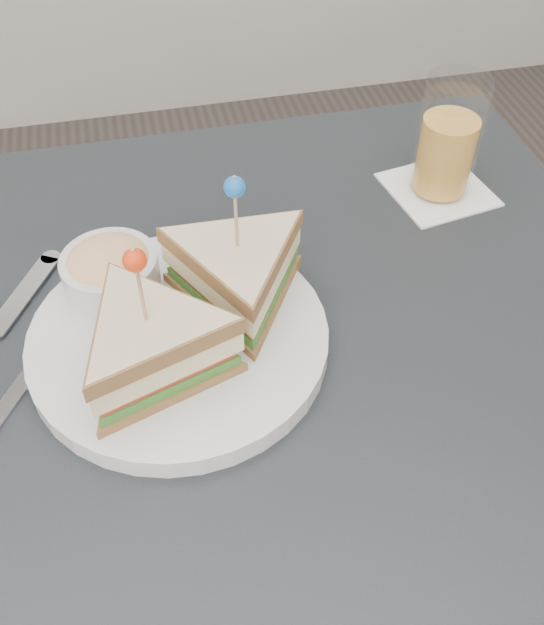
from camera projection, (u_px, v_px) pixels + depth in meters
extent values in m
cube|color=black|center=(264.00, 369.00, 0.66)|extent=(0.80, 0.80, 0.03)
cylinder|color=black|center=(5.00, 387.00, 1.11)|extent=(0.04, 0.04, 0.72)
cylinder|color=black|center=(417.00, 315.00, 1.22)|extent=(0.04, 0.04, 0.72)
cylinder|color=silver|center=(179.00, 341.00, 0.65)|extent=(0.33, 0.33, 0.02)
cylinder|color=silver|center=(178.00, 334.00, 0.64)|extent=(0.33, 0.33, 0.01)
cylinder|color=tan|center=(141.00, 292.00, 0.54)|extent=(0.00, 0.00, 0.09)
sphere|color=red|center=(135.00, 260.00, 0.51)|extent=(0.02, 0.02, 0.02)
cylinder|color=tan|center=(236.00, 218.00, 0.60)|extent=(0.00, 0.00, 0.09)
sphere|color=#1657AA|center=(235.00, 187.00, 0.57)|extent=(0.02, 0.02, 0.02)
cylinder|color=silver|center=(111.00, 274.00, 0.67)|extent=(0.11, 0.11, 0.04)
ellipsoid|color=#E0B772|center=(109.00, 263.00, 0.66)|extent=(0.10, 0.10, 0.04)
cube|color=#B5B7C0|center=(25.00, 381.00, 0.63)|extent=(0.08, 0.13, 0.00)
cube|color=#B5B7C0|center=(74.00, 311.00, 0.68)|extent=(0.04, 0.03, 0.00)
cube|color=silver|center=(23.00, 294.00, 0.70)|extent=(0.07, 0.11, 0.00)
cylinder|color=silver|center=(51.00, 258.00, 0.74)|extent=(0.03, 0.03, 0.00)
cube|color=white|center=(438.00, 190.00, 0.82)|extent=(0.13, 0.13, 0.00)
cylinder|color=gold|center=(445.00, 154.00, 0.79)|extent=(0.07, 0.07, 0.09)
cylinder|color=white|center=(449.00, 138.00, 0.77)|extent=(0.08, 0.08, 0.14)
cube|color=white|center=(455.00, 118.00, 0.76)|extent=(0.02, 0.02, 0.02)
cube|color=white|center=(445.00, 131.00, 0.75)|extent=(0.02, 0.02, 0.02)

